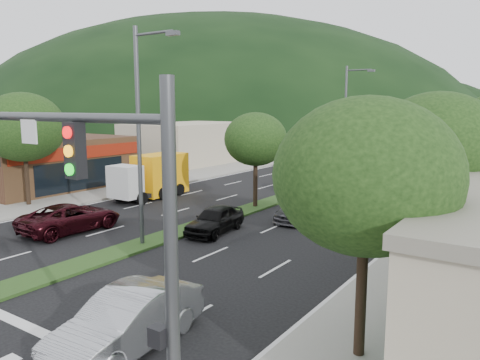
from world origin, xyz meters
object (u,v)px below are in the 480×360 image
Objects in this scene: tree_l_a at (23,127)px; car_queue_b at (301,209)px; sedan_silver at (127,321)px; box_truck at (153,177)px; tree_med_near at (256,139)px; car_queue_e at (395,177)px; car_queue_a at (215,220)px; suv_maroon at (71,218)px; motorhome at (421,157)px; tree_r_a at (366,176)px; tree_r_b at (437,145)px; streetlight_mid at (347,117)px; car_queue_d at (365,185)px; car_queue_c at (318,193)px; tree_med_far at (383,120)px; tree_r_c at (469,140)px; streetlight_near at (142,127)px; traffic_signal at (105,209)px.

tree_l_a is 1.66× the size of car_queue_b.
tree_l_a is at bearing 149.66° from sedan_silver.
car_queue_b is 11.90m from box_truck.
tree_l_a is 21.62m from sedan_silver.
tree_med_near is 15.07m from car_queue_e.
car_queue_a is 0.99× the size of car_queue_e.
sedan_silver is (19.15, -9.01, -4.37)m from tree_l_a.
motorhome reaches higher than suv_maroon.
tree_r_a is at bearing -87.03° from motorhome.
tree_r_b is at bearing 4.67° from tree_l_a.
streetlight_mid is 33.00m from sedan_silver.
tree_r_b is at bearing -5.75° from car_queue_a.
car_queue_c is at bearing -101.55° from car_queue_d.
tree_med_far is 36.23m from tree_l_a.
tree_r_c is 1.56× the size of car_queue_c.
motorhome is (1.28, 11.61, 1.13)m from car_queue_d.
tree_r_a is 0.92× the size of tree_l_a.
tree_r_c is 16.85m from streetlight_near.
sedan_silver reaches higher than suv_maroon.
tree_r_a is 1.10× the size of tree_med_near.
car_queue_b is at bearing 149.79° from tree_r_b.
tree_r_b is 0.69× the size of streetlight_near.
tree_r_a is at bearing -90.00° from tree_r_b.
tree_r_a reaches higher than motorhome.
motorhome is at bearing -106.82° from suv_maroon.
tree_r_c is 0.65× the size of streetlight_near.
suv_maroon is 15.96m from car_queue_c.
car_queue_a is at bearing -98.10° from car_queue_c.
tree_med_near is at bearing 32.62° from tree_l_a.
traffic_signal is at bearing -51.92° from sedan_silver.
car_queue_c reaches higher than car_queue_d.
streetlight_near reaches higher than tree_r_c.
tree_med_far is 43.73m from sedan_silver.
suv_maroon reaches higher than car_queue_c.
streetlight_near reaches higher than motorhome.
car_queue_a is at bearing -87.34° from tree_med_far.
car_queue_e is (5.06, -12.29, -4.30)m from tree_med_far.
tree_r_c is 0.65× the size of streetlight_mid.
tree_med_near is at bearing -110.61° from car_queue_d.
tree_r_b is at bearing 164.19° from box_truck.
tree_l_a is at bearing 179.59° from car_queue_a.
traffic_signal reaches higher than box_truck.
streetlight_mid is (-8.82, 34.54, 0.94)m from traffic_signal.
tree_r_b is at bearing 77.63° from traffic_signal.
streetlight_near is (0.21, -36.00, 0.58)m from tree_med_far.
motorhome is at bearing 80.10° from streetlight_near.
tree_med_far is 1.10× the size of box_truck.
car_queue_d is (2.71, 15.00, -0.03)m from car_queue_a.
box_truck is (-3.02, 9.19, 0.71)m from suv_maroon.
motorhome is (-6.50, 18.32, -2.94)m from tree_r_c.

